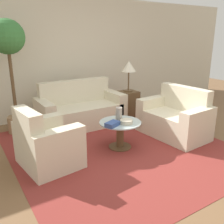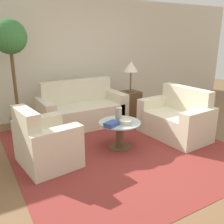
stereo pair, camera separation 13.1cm
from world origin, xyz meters
name	(u,v)px [view 1 (the left image)]	position (x,y,z in m)	size (l,w,h in m)	color
ground_plane	(149,161)	(0.00, 0.00, 0.00)	(14.00, 14.00, 0.00)	brown
wall_back	(70,58)	(0.00, 2.84, 1.30)	(10.00, 0.06, 2.60)	beige
rug	(120,147)	(-0.11, 0.62, 0.00)	(3.35, 3.50, 0.01)	maroon
sofa_main	(80,111)	(-0.20, 1.95, 0.30)	(1.72, 0.79, 0.91)	beige
armchair	(45,146)	(-1.34, 0.68, 0.30)	(0.82, 0.91, 0.87)	beige
loveseat	(176,119)	(1.06, 0.53, 0.30)	(0.83, 1.28, 0.89)	beige
coffee_table	(120,131)	(-0.11, 0.62, 0.29)	(0.68, 0.68, 0.45)	brown
side_table	(128,104)	(0.94, 1.86, 0.30)	(0.39, 0.39, 0.59)	brown
table_lamp	(129,67)	(0.94, 1.86, 1.12)	(0.32, 0.32, 0.66)	brown
potted_plant	(9,51)	(-1.39, 2.23, 1.52)	(0.61, 0.61, 2.07)	#93704C
vase	(119,114)	(-0.12, 0.65, 0.57)	(0.10, 0.10, 0.24)	#9E998E
bowl	(126,122)	(-0.08, 0.49, 0.48)	(0.20, 0.20, 0.06)	beige
book_stack	(112,124)	(-0.33, 0.52, 0.48)	(0.27, 0.22, 0.07)	#334C8C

